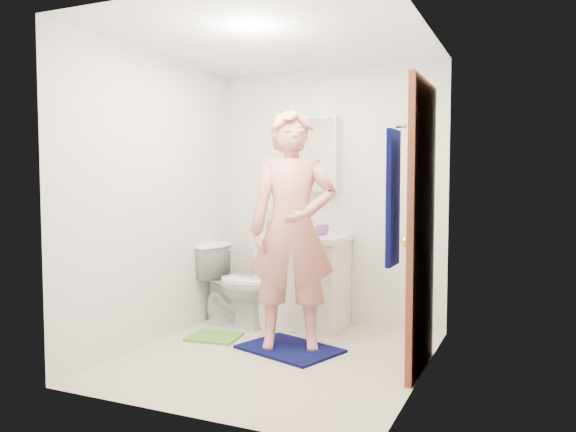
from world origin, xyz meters
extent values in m
cube|color=beige|center=(0.00, 0.00, -0.01)|extent=(2.20, 2.40, 0.02)
cube|color=white|center=(0.00, 0.00, 2.41)|extent=(2.20, 2.40, 0.02)
cube|color=silver|center=(0.00, 1.21, 1.20)|extent=(2.20, 0.02, 2.40)
cube|color=silver|center=(0.00, -1.21, 1.20)|extent=(2.20, 0.02, 2.40)
cube|color=silver|center=(-1.11, 0.00, 1.20)|extent=(0.02, 2.40, 2.40)
cube|color=silver|center=(1.11, 0.00, 1.20)|extent=(0.02, 2.40, 2.40)
cube|color=white|center=(-0.15, 0.91, 0.40)|extent=(0.75, 0.55, 0.80)
cube|color=white|center=(-0.15, 0.91, 0.83)|extent=(0.79, 0.59, 0.05)
cylinder|color=white|center=(-0.15, 0.91, 0.84)|extent=(0.40, 0.40, 0.03)
cylinder|color=silver|center=(-0.15, 1.09, 0.91)|extent=(0.03, 0.03, 0.12)
cube|color=white|center=(-0.15, 1.14, 1.60)|extent=(0.50, 0.12, 0.70)
cube|color=white|center=(-0.15, 1.08, 1.60)|extent=(0.46, 0.01, 0.66)
cube|color=brown|center=(1.07, 0.15, 1.02)|extent=(0.05, 0.80, 2.05)
sphere|color=gold|center=(1.03, -0.17, 0.95)|extent=(0.07, 0.07, 0.07)
cube|color=#060A40|center=(1.03, -0.57, 1.25)|extent=(0.03, 0.24, 0.80)
cylinder|color=silver|center=(1.07, -0.57, 1.67)|extent=(0.06, 0.02, 0.02)
imported|color=white|center=(-0.75, 0.73, 0.38)|extent=(0.79, 0.51, 0.76)
cube|color=#060A40|center=(0.03, 0.19, 0.01)|extent=(0.89, 0.75, 0.02)
cube|color=#61AB39|center=(-0.70, 0.24, 0.01)|extent=(0.47, 0.41, 0.02)
imported|color=#B9566B|center=(-0.45, 0.88, 0.95)|extent=(0.10, 0.10, 0.20)
imported|color=#88469A|center=(0.00, 0.99, 0.90)|extent=(0.15, 0.15, 0.10)
imported|color=#E3877F|center=(0.04, 0.23, 0.96)|extent=(0.81, 0.67, 1.89)
camera|label=1|loc=(1.80, -3.83, 1.35)|focal=35.00mm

